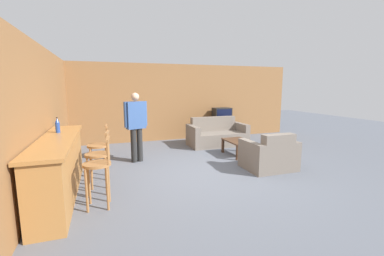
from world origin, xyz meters
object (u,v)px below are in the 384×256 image
(couch_far, at_px, (217,135))
(tv_unit, at_px, (222,130))
(bar_chair_far, at_px, (99,150))
(armchair_near, at_px, (269,156))
(bar_chair_mid, at_px, (99,159))
(bottle, at_px, (58,126))
(person_by_window, at_px, (136,123))
(bar_chair_near, at_px, (98,169))
(tv, at_px, (222,115))
(book_on_table, at_px, (244,141))
(coffee_table, at_px, (238,143))

(couch_far, xyz_separation_m, tv_unit, (0.64, 0.98, -0.02))
(bar_chair_far, distance_m, armchair_near, 3.64)
(couch_far, bearing_deg, bar_chair_mid, -141.89)
(tv_unit, xyz_separation_m, bottle, (-4.81, -3.15, 0.85))
(bar_chair_far, distance_m, person_by_window, 1.34)
(tv_unit, bearing_deg, bar_chair_near, -133.82)
(person_by_window, bearing_deg, couch_far, 21.67)
(tv_unit, distance_m, tv, 0.55)
(armchair_near, xyz_separation_m, tv, (0.55, 3.60, 0.53))
(tv, xyz_separation_m, bottle, (-4.81, -3.15, 0.30))
(tv, bearing_deg, bar_chair_far, -144.07)
(bar_chair_mid, distance_m, bar_chair_far, 0.72)
(tv_unit, height_order, person_by_window, person_by_window)
(bar_chair_mid, bearing_deg, couch_far, 38.11)
(bar_chair_far, distance_m, tv_unit, 5.12)
(bottle, bearing_deg, book_on_table, 8.85)
(coffee_table, bearing_deg, person_by_window, 173.59)
(bar_chair_far, distance_m, bottle, 0.88)
(armchair_near, xyz_separation_m, tv_unit, (0.55, 3.61, -0.02))
(tv, bearing_deg, coffee_table, -105.00)
(bar_chair_far, bearing_deg, bar_chair_near, -90.00)
(bar_chair_far, bearing_deg, armchair_near, -9.63)
(bottle, bearing_deg, tv, 33.18)
(bar_chair_far, relative_size, armchair_near, 1.02)
(bar_chair_near, height_order, armchair_near, bar_chair_near)
(bar_chair_far, relative_size, person_by_window, 0.64)
(bar_chair_mid, height_order, couch_far, bar_chair_mid)
(bar_chair_near, height_order, tv_unit, bar_chair_near)
(armchair_near, relative_size, person_by_window, 0.62)
(tv, bearing_deg, person_by_window, -148.32)
(tv, relative_size, book_on_table, 2.57)
(tv, distance_m, person_by_window, 3.86)
(bottle, bearing_deg, tv_unit, 33.20)
(bar_chair_mid, xyz_separation_m, person_by_window, (0.86, 1.69, 0.36))
(bar_chair_near, distance_m, bar_chair_mid, 0.59)
(book_on_table, bearing_deg, bar_chair_near, -153.10)
(bar_chair_far, height_order, bottle, bottle)
(bar_chair_far, bearing_deg, book_on_table, 8.16)
(tv_unit, distance_m, book_on_table, 2.55)
(bar_chair_near, distance_m, coffee_table, 4.04)
(bottle, height_order, person_by_window, person_by_window)
(couch_far, distance_m, bottle, 4.77)
(bar_chair_far, height_order, coffee_table, bar_chair_far)
(coffee_table, relative_size, person_by_window, 0.54)
(bar_chair_far, xyz_separation_m, tv_unit, (4.14, 3.00, -0.31))
(tv_unit, height_order, tv, tv)
(bar_chair_near, relative_size, bar_chair_mid, 1.00)
(bar_chair_mid, relative_size, tv, 1.71)
(bar_chair_near, xyz_separation_m, bar_chair_far, (0.00, 1.31, 0.00))
(bar_chair_far, xyz_separation_m, coffee_table, (3.51, 0.67, -0.25))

